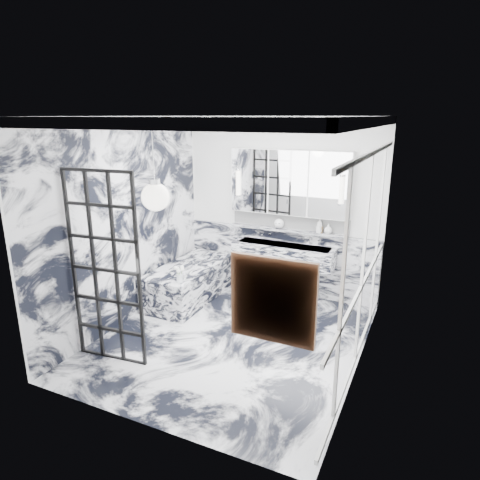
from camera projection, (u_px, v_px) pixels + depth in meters
The scene contains 25 objects.
floor at pixel (232, 339), 5.59m from camera, with size 3.60×3.60×0.00m, color white.
ceiling at pixel (230, 116), 4.81m from camera, with size 3.60×3.60×0.00m, color white.
wall_back at pixel (281, 208), 6.77m from camera, with size 3.60×3.60×0.00m, color white.
wall_front at pixel (138, 288), 3.63m from camera, with size 3.60×3.60×0.00m, color white.
wall_left at pixel (126, 223), 5.84m from camera, with size 3.60×3.60×0.00m, color white.
wall_right at pixel (366, 253), 4.55m from camera, with size 3.60×3.60×0.00m, color white.
marble_clad_back at pixel (279, 261), 6.99m from camera, with size 3.18×0.05×1.05m, color white.
marble_clad_left at pixel (127, 227), 5.85m from camera, with size 0.02×3.56×2.68m, color white.
panel_molding at pixel (363, 262), 4.59m from camera, with size 0.03×3.40×2.30m, color white.
soap_bottle_a at pixel (320, 225), 6.48m from camera, with size 0.09×0.09×0.23m, color #8C5919.
soap_bottle_b at pixel (319, 228), 6.49m from camera, with size 0.07×0.07×0.16m, color #4C4C51.
soap_bottle_c at pixel (328, 229), 6.43m from camera, with size 0.12×0.12×0.15m, color silver.
face_pot at pixel (279, 224), 6.75m from camera, with size 0.16×0.16×0.16m, color white.
amber_bottle at pixel (321, 230), 6.49m from camera, with size 0.04×0.04×0.10m, color #8C5919.
flower_vase at pixel (180, 278), 6.00m from camera, with size 0.09×0.09×0.12m, color silver.
crittall_door at pixel (105, 270), 4.84m from camera, with size 0.88×0.04×2.25m, color black, non-canonical shape.
artwork at pixel (273, 300), 3.15m from camera, with size 0.56×0.05×0.56m, color orange.
pendant_light at pixel (155, 197), 3.98m from camera, with size 0.26×0.26×0.26m, color white.
trough_sink at pixel (284, 254), 6.68m from camera, with size 1.60×0.45×0.30m, color silver.
ledge at pixel (288, 230), 6.73m from camera, with size 1.90×0.14×0.04m, color silver.
subway_tile at pixel (289, 221), 6.74m from camera, with size 1.90×0.03×0.23m, color white.
mirror_cabinet at pixel (289, 183), 6.52m from camera, with size 1.90×0.16×1.00m, color white.
sconce_left at pixel (238, 183), 6.78m from camera, with size 0.07×0.07×0.40m, color white.
sconce_right at pixel (342, 190), 6.12m from camera, with size 0.07×0.07×0.40m, color white.
bathtub at pixel (190, 282), 6.77m from camera, with size 0.75×1.65×0.55m, color silver.
Camera 1 is at (2.20, -4.49, 2.81)m, focal length 32.00 mm.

